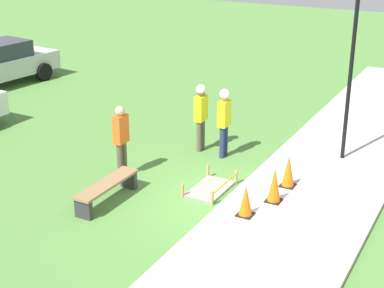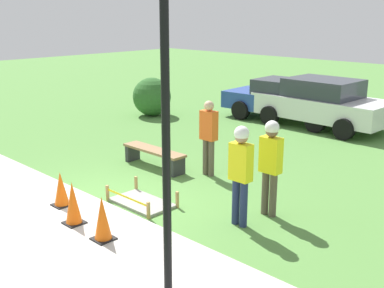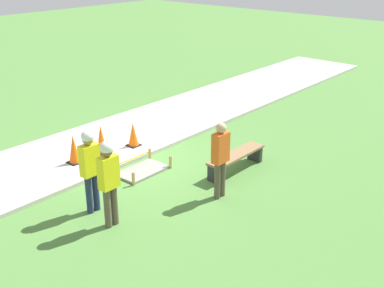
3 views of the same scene
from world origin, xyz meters
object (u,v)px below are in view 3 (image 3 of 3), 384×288
traffic_cone_sidewalk_edge (74,149)px  bystander_in_orange_shirt (220,156)px  worker_supervisor (109,176)px  park_bench (236,159)px  traffic_cone_near_patch (133,134)px  worker_assistant (90,164)px  traffic_cone_far_patch (101,139)px

traffic_cone_sidewalk_edge → bystander_in_orange_shirt: 4.05m
traffic_cone_sidewalk_edge → worker_supervisor: (1.24, 2.93, 0.64)m
park_bench → worker_supervisor: (3.74, -0.39, 0.77)m
traffic_cone_near_patch → worker_supervisor: worker_supervisor is taller
worker_assistant → bystander_in_orange_shirt: worker_assistant is taller
traffic_cone_sidewalk_edge → worker_assistant: (1.13, 2.19, 0.65)m
traffic_cone_sidewalk_edge → worker_assistant: size_ratio=0.41×
bystander_in_orange_shirt → worker_assistant: bearing=-36.0°
worker_assistant → park_bench: bearing=162.7°
traffic_cone_far_patch → traffic_cone_sidewalk_edge: (0.89, -0.01, -0.01)m
traffic_cone_sidewalk_edge → park_bench: 4.15m
traffic_cone_sidewalk_edge → worker_supervisor: 3.24m
worker_supervisor → worker_assistant: worker_assistant is taller
traffic_cone_far_patch → worker_assistant: (2.02, 2.18, 0.63)m
traffic_cone_far_patch → park_bench: traffic_cone_far_patch is taller
traffic_cone_near_patch → traffic_cone_sidewalk_edge: size_ratio=0.90×
traffic_cone_sidewalk_edge → bystander_in_orange_shirt: bearing=106.6°
traffic_cone_sidewalk_edge → worker_supervisor: size_ratio=0.41×
traffic_cone_near_patch → traffic_cone_far_patch: bearing=-18.1°
worker_assistant → traffic_cone_sidewalk_edge: bearing=-117.3°
park_bench → worker_supervisor: bearing=-6.0°
park_bench → traffic_cone_far_patch: bearing=-64.1°
worker_assistant → bystander_in_orange_shirt: 2.82m
park_bench → bystander_in_orange_shirt: size_ratio=1.06×
traffic_cone_near_patch → park_bench: bearing=103.3°
traffic_cone_far_patch → park_bench: (-1.61, 3.31, -0.14)m
park_bench → bystander_in_orange_shirt: (1.35, 0.53, 0.68)m
traffic_cone_near_patch → bystander_in_orange_shirt: size_ratio=0.38×
bystander_in_orange_shirt → traffic_cone_near_patch: bearing=-100.1°
traffic_cone_far_patch → worker_supervisor: worker_supervisor is taller
park_bench → bystander_in_orange_shirt: bearing=21.3°
park_bench → traffic_cone_sidewalk_edge: bearing=-53.0°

